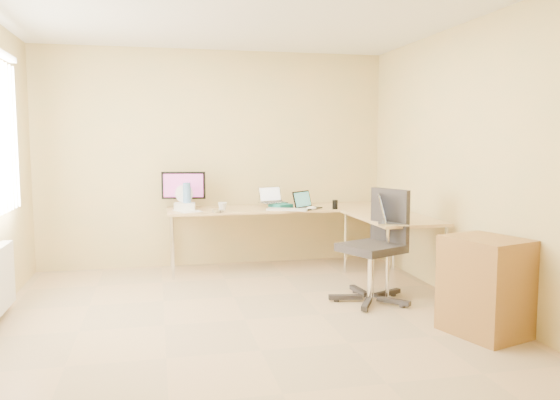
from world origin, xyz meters
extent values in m
plane|color=tan|center=(0.00, 0.00, 0.00)|extent=(4.50, 4.50, 0.00)
plane|color=white|center=(0.00, 0.00, 2.60)|extent=(4.50, 4.50, 0.00)
plane|color=#E5C073|center=(0.00, 2.25, 1.30)|extent=(4.50, 0.00, 4.50)
plane|color=#E5C073|center=(0.00, -2.25, 1.30)|extent=(4.50, 0.00, 4.50)
plane|color=#E5C073|center=(2.10, 0.00, 1.30)|extent=(0.00, 4.50, 4.50)
cube|color=tan|center=(0.72, 1.85, 0.36)|extent=(2.65, 0.70, 0.73)
cube|color=tan|center=(1.70, 0.85, 0.36)|extent=(0.70, 1.30, 0.73)
cube|color=black|center=(-0.40, 1.99, 0.95)|extent=(0.53, 0.25, 0.43)
cube|color=#146D69|center=(0.73, 1.88, 0.75)|extent=(0.27, 0.31, 0.04)
cube|color=#BBBCBF|center=(0.65, 1.94, 0.87)|extent=(0.36, 0.31, 0.20)
cube|color=black|center=(1.00, 1.65, 0.83)|extent=(0.41, 0.40, 0.21)
cube|color=silver|center=(0.73, 1.55, 0.74)|extent=(0.48, 0.31, 0.02)
ellipsoid|color=white|center=(1.02, 1.55, 0.75)|extent=(0.13, 0.10, 0.04)
imported|color=silver|center=(0.02, 1.71, 0.78)|extent=(0.10, 0.10, 0.09)
cylinder|color=silver|center=(-0.05, 1.55, 0.75)|extent=(0.13, 0.13, 0.03)
cylinder|color=#5A8BCA|center=(-0.37, 1.82, 0.89)|extent=(0.10, 0.10, 0.32)
cube|color=white|center=(-0.38, 1.74, 0.73)|extent=(0.33, 0.39, 0.01)
cube|color=white|center=(-0.40, 1.83, 0.77)|extent=(0.25, 0.19, 0.08)
cylinder|color=white|center=(-0.40, 1.92, 0.86)|extent=(0.25, 0.25, 0.26)
cylinder|color=black|center=(1.30, 1.55, 0.78)|extent=(0.06, 0.06, 0.11)
cube|color=#ADADAD|center=(1.48, 0.32, 0.84)|extent=(0.41, 0.37, 0.22)
cube|color=black|center=(1.25, 0.28, 0.50)|extent=(0.85, 0.85, 1.07)
cube|color=#A26C42|center=(1.78, -0.75, 0.36)|extent=(0.63, 0.70, 0.82)
camera|label=1|loc=(-0.72, -4.58, 1.52)|focal=35.91mm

